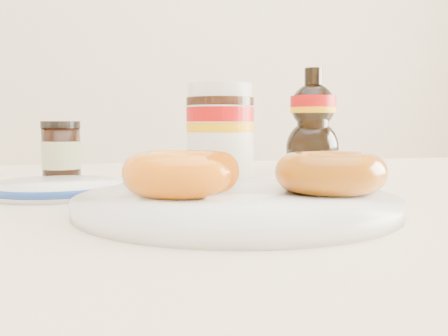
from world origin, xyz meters
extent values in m
cube|color=beige|center=(0.00, 1.75, 1.30)|extent=(3.50, 0.10, 2.60)
cube|color=beige|center=(0.00, 0.10, 0.73)|extent=(1.40, 0.90, 0.04)
cylinder|color=white|center=(-0.05, -0.05, 0.76)|extent=(0.29, 0.29, 0.01)
torus|color=white|center=(-0.05, -0.05, 0.76)|extent=(0.29, 0.29, 0.01)
torus|color=orange|center=(-0.10, -0.03, 0.78)|extent=(0.13, 0.13, 0.04)
torus|color=#8B4808|center=(0.04, -0.04, 0.78)|extent=(0.12, 0.12, 0.04)
cylinder|color=white|center=(-0.01, 0.21, 0.81)|extent=(0.09, 0.09, 0.11)
cylinder|color=#890405|center=(-0.01, 0.21, 0.84)|extent=(0.10, 0.10, 0.02)
cylinder|color=#D89905|center=(-0.01, 0.21, 0.82)|extent=(0.10, 0.10, 0.01)
cylinder|color=black|center=(-0.01, 0.21, 0.86)|extent=(0.10, 0.10, 0.01)
cylinder|color=white|center=(-0.01, 0.21, 0.87)|extent=(0.09, 0.09, 0.02)
cylinder|color=black|center=(-0.23, 0.22, 0.79)|extent=(0.05, 0.05, 0.07)
cylinder|color=beige|center=(-0.23, 0.22, 0.79)|extent=(0.05, 0.05, 0.04)
cylinder|color=black|center=(-0.23, 0.22, 0.83)|extent=(0.05, 0.05, 0.01)
cylinder|color=white|center=(-0.22, 0.10, 0.76)|extent=(0.14, 0.14, 0.01)
torus|color=navy|center=(-0.22, 0.10, 0.76)|extent=(0.15, 0.15, 0.01)
camera|label=1|loc=(-0.17, -0.48, 0.83)|focal=40.00mm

